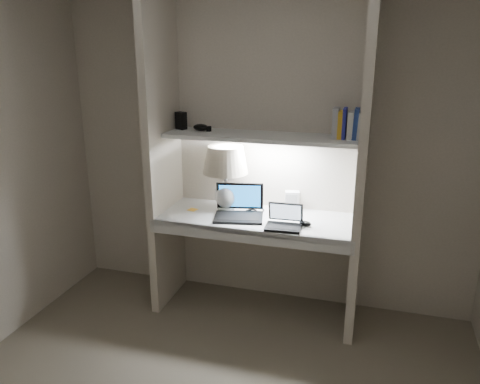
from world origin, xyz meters
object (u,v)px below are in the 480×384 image
at_px(laptop_main, 239,209).
at_px(book_row, 347,124).
at_px(speaker, 292,201).
at_px(laptop_netbook, 284,222).
at_px(table_lamp, 226,167).

bearing_deg(laptop_main, book_row, -0.43).
bearing_deg(speaker, laptop_netbook, -102.25).
bearing_deg(table_lamp, book_row, 3.13).
xyz_separation_m(laptop_netbook, speaker, (-0.01, 0.37, 0.04)).
bearing_deg(laptop_netbook, table_lamp, 153.72).
height_order(table_lamp, laptop_netbook, table_lamp).
xyz_separation_m(table_lamp, laptop_main, (0.14, -0.10, -0.28)).
bearing_deg(book_row, table_lamp, -176.87).
bearing_deg(speaker, table_lamp, -177.35).
bearing_deg(book_row, speaker, 165.36).
xyz_separation_m(speaker, book_row, (0.38, -0.10, 0.62)).
xyz_separation_m(laptop_main, speaker, (0.35, 0.25, 0.02)).
height_order(laptop_netbook, book_row, book_row).
distance_m(laptop_main, laptop_netbook, 0.38).
bearing_deg(table_lamp, laptop_netbook, -23.93).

